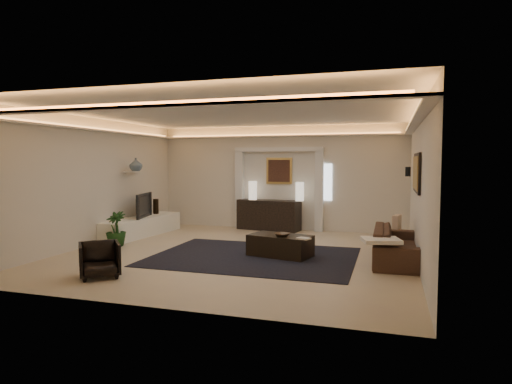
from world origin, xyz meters
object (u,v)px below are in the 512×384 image
(sofa, at_px, (397,244))
(coffee_table, at_px, (280,246))
(console, at_px, (269,216))
(armchair, at_px, (100,260))

(sofa, relative_size, coffee_table, 1.81)
(console, bearing_deg, armchair, -94.42)
(coffee_table, relative_size, armchair, 1.90)
(coffee_table, height_order, armchair, armchair)
(armchair, bearing_deg, sofa, -10.51)
(sofa, distance_m, armchair, 5.44)
(console, relative_size, armchair, 2.72)
(coffee_table, bearing_deg, console, 122.85)
(sofa, bearing_deg, armchair, 119.56)
(console, distance_m, sofa, 4.51)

